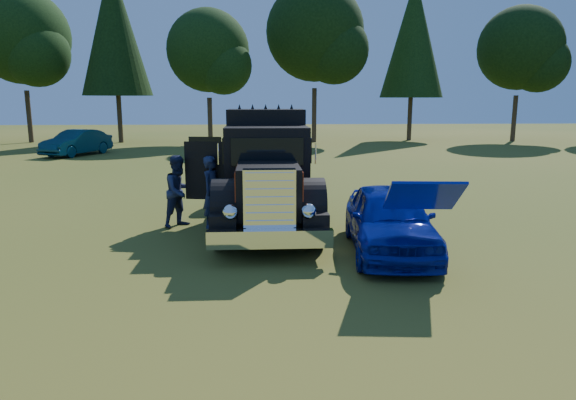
% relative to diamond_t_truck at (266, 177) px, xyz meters
% --- Properties ---
extents(ground, '(120.00, 120.00, 0.00)m').
position_rel_diamond_t_truck_xyz_m(ground, '(0.19, -2.98, -1.28)').
color(ground, '#374D16').
rests_on(ground, ground).
extents(treeline, '(72.10, 24.04, 13.84)m').
position_rel_diamond_t_truck_xyz_m(treeline, '(-2.38, 24.42, 6.42)').
color(treeline, '#2D2116').
rests_on(treeline, ground).
extents(diamond_t_truck, '(3.37, 7.16, 3.00)m').
position_rel_diamond_t_truck_xyz_m(diamond_t_truck, '(0.00, 0.00, 0.00)').
color(diamond_t_truck, black).
rests_on(diamond_t_truck, ground).
extents(hotrod_coupe, '(2.07, 4.39, 1.89)m').
position_rel_diamond_t_truck_xyz_m(hotrod_coupe, '(2.60, -2.54, -0.55)').
color(hotrod_coupe, '#0836BD').
rests_on(hotrod_coupe, ground).
extents(spectator_near, '(0.70, 0.80, 1.85)m').
position_rel_diamond_t_truck_xyz_m(spectator_near, '(-1.39, -0.10, -0.35)').
color(spectator_near, '#1F3349').
rests_on(spectator_near, ground).
extents(spectator_far, '(1.13, 1.14, 1.86)m').
position_rel_diamond_t_truck_xyz_m(spectator_far, '(-2.25, 0.08, -0.35)').
color(spectator_far, '#1A1B3E').
rests_on(spectator_far, ground).
extents(distant_teal_car, '(3.25, 4.83, 1.51)m').
position_rel_diamond_t_truck_xyz_m(distant_teal_car, '(-10.97, 18.12, -0.53)').
color(distant_teal_car, '#0B4444').
rests_on(distant_teal_car, ground).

